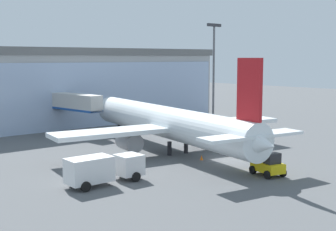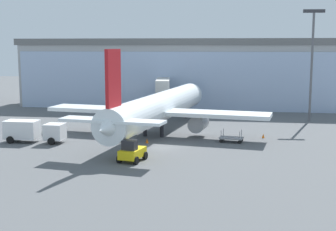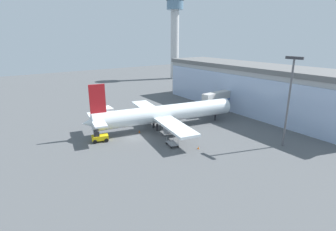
{
  "view_description": "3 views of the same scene",
  "coord_description": "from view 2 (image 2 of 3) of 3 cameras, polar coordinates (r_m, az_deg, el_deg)",
  "views": [
    {
      "loc": [
        -39.3,
        -32.64,
        11.31
      ],
      "look_at": [
        -1.67,
        8.01,
        4.44
      ],
      "focal_mm": 50.0,
      "sensor_mm": 36.0,
      "label": 1
    },
    {
      "loc": [
        5.6,
        -52.55,
        11.65
      ],
      "look_at": [
        -0.07,
        9.16,
        2.34
      ],
      "focal_mm": 50.0,
      "sensor_mm": 36.0,
      "label": 2
    },
    {
      "loc": [
        45.65,
        -24.92,
        20.28
      ],
      "look_at": [
        -1.66,
        9.84,
        2.66
      ],
      "focal_mm": 28.0,
      "sensor_mm": 36.0,
      "label": 3
    }
  ],
  "objects": [
    {
      "name": "ground",
      "position": [
        54.12,
        -0.82,
        -3.89
      ],
      "size": [
        240.0,
        240.0,
        0.0
      ],
      "primitive_type": "plane",
      "color": "#545659"
    },
    {
      "name": "terminal_building",
      "position": [
        91.71,
        1.74,
        5.29
      ],
      "size": [
        62.78,
        18.32,
        12.91
      ],
      "rotation": [
        0.0,
        0.0,
        -0.05
      ],
      "color": "#A3A3A3",
      "rests_on": "ground"
    },
    {
      "name": "jet_bridge",
      "position": [
        81.81,
        -0.57,
        3.6
      ],
      "size": [
        3.14,
        12.73,
        5.98
      ],
      "rotation": [
        0.0,
        0.0,
        1.64
      ],
      "color": "beige",
      "rests_on": "ground"
    },
    {
      "name": "apron_light_mast",
      "position": [
        75.07,
        17.16,
        7.07
      ],
      "size": [
        3.2,
        0.4,
        17.02
      ],
      "color": "#59595E",
      "rests_on": "ground"
    },
    {
      "name": "airplane",
      "position": [
        61.77,
        -1.19,
        0.92
      ],
      "size": [
        29.71,
        36.75,
        11.29
      ],
      "rotation": [
        0.0,
        0.0,
        1.36
      ],
      "color": "white",
      "rests_on": "ground"
    },
    {
      "name": "catering_truck",
      "position": [
        58.87,
        -16.19,
        -1.76
      ],
      "size": [
        7.43,
        2.9,
        2.65
      ],
      "rotation": [
        0.0,
        0.0,
        6.22
      ],
      "color": "silver",
      "rests_on": "ground"
    },
    {
      "name": "baggage_cart",
      "position": [
        57.33,
        7.72,
        -2.75
      ],
      "size": [
        3.08,
        2.17,
        1.5
      ],
      "rotation": [
        0.0,
        0.0,
        6.07
      ],
      "color": "gray",
      "rests_on": "ground"
    },
    {
      "name": "pushback_tug",
      "position": [
        47.54,
        -4.43,
        -4.46
      ],
      "size": [
        2.87,
        3.56,
        2.3
      ],
      "rotation": [
        0.0,
        0.0,
        1.3
      ],
      "color": "yellow",
      "rests_on": "ground"
    },
    {
      "name": "safety_cone_nose",
      "position": [
        56.43,
        -2.58,
        -3.1
      ],
      "size": [
        0.36,
        0.36,
        0.55
      ],
      "primitive_type": "cone",
      "color": "orange",
      "rests_on": "ground"
    },
    {
      "name": "safety_cone_wingtip",
      "position": [
        60.67,
        11.54,
        -2.44
      ],
      "size": [
        0.36,
        0.36,
        0.55
      ],
      "primitive_type": "cone",
      "color": "orange",
      "rests_on": "ground"
    }
  ]
}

